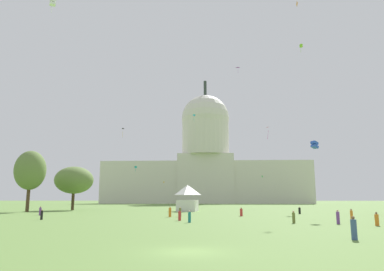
# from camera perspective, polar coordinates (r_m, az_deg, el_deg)

# --- Properties ---
(ground_plane) EXTENTS (800.00, 800.00, 0.00)m
(ground_plane) POSITION_cam_1_polar(r_m,az_deg,el_deg) (22.02, -0.62, -18.27)
(ground_plane) COLOR olive
(capitol_building) EXTENTS (119.63, 28.35, 73.46)m
(capitol_building) POSITION_cam_1_polar(r_m,az_deg,el_deg) (207.49, 2.21, -4.24)
(capitol_building) COLOR beige
(capitol_building) RESTS_ON ground_plane
(event_tent) EXTENTS (5.35, 7.45, 6.35)m
(event_tent) POSITION_cam_1_polar(r_m,az_deg,el_deg) (86.97, -0.71, -9.99)
(event_tent) COLOR white
(event_tent) RESTS_ON ground_plane
(tree_west_mid) EXTENTS (9.94, 10.05, 14.12)m
(tree_west_mid) POSITION_cam_1_polar(r_m,az_deg,el_deg) (91.15, -24.67, -5.15)
(tree_west_mid) COLOR #4C3823
(tree_west_mid) RESTS_ON ground_plane
(tree_west_near) EXTENTS (11.78, 11.69, 11.40)m
(tree_west_near) POSITION_cam_1_polar(r_m,az_deg,el_deg) (99.40, -18.51, -6.86)
(tree_west_near) COLOR #42301E
(tree_west_near) RESTS_ON ground_plane
(person_denim_edge_west) EXTENTS (0.62, 0.62, 1.78)m
(person_denim_edge_west) POSITION_cam_1_polar(r_m,az_deg,el_deg) (30.48, 24.68, -13.57)
(person_denim_edge_west) COLOR #3D5684
(person_denim_edge_west) RESTS_ON ground_plane
(person_orange_near_tree_west) EXTENTS (0.46, 0.46, 1.77)m
(person_orange_near_tree_west) POSITION_cam_1_polar(r_m,az_deg,el_deg) (51.37, 24.37, -11.77)
(person_orange_near_tree_west) COLOR orange
(person_orange_near_tree_west) RESTS_ON ground_plane
(person_orange_back_left) EXTENTS (0.63, 0.63, 1.73)m
(person_orange_back_left) POSITION_cam_1_polar(r_m,az_deg,el_deg) (60.86, -3.58, -12.26)
(person_orange_back_left) COLOR orange
(person_orange_back_left) RESTS_ON ground_plane
(person_red_mid_left) EXTENTS (0.64, 0.64, 1.51)m
(person_red_mid_left) POSITION_cam_1_polar(r_m,az_deg,el_deg) (64.14, 7.96, -12.17)
(person_red_mid_left) COLOR red
(person_red_mid_left) RESTS_ON ground_plane
(person_black_near_tree_east) EXTENTS (0.56, 0.56, 1.43)m
(person_black_near_tree_east) POSITION_cam_1_polar(r_m,az_deg,el_deg) (75.27, 16.98, -11.54)
(person_black_near_tree_east) COLOR black
(person_black_near_tree_east) RESTS_ON ground_plane
(person_black_lawn_far_right) EXTENTS (0.48, 0.48, 1.49)m
(person_black_lawn_far_right) POSITION_cam_1_polar(r_m,az_deg,el_deg) (57.44, -23.11, -11.73)
(person_black_lawn_far_right) COLOR black
(person_black_lawn_far_right) RESTS_ON ground_plane
(person_olive_deep_crowd) EXTENTS (0.51, 0.51, 1.65)m
(person_olive_deep_crowd) POSITION_cam_1_polar(r_m,az_deg,el_deg) (61.46, -1.93, -12.28)
(person_olive_deep_crowd) COLOR olive
(person_olive_deep_crowd) RESTS_ON ground_plane
(person_purple_back_center) EXTENTS (0.57, 0.57, 1.73)m
(person_purple_back_center) POSITION_cam_1_polar(r_m,az_deg,el_deg) (47.93, 22.51, -12.13)
(person_purple_back_center) COLOR #703D93
(person_purple_back_center) RESTS_ON ground_plane
(person_teal_lawn_far_left) EXTENTS (0.53, 0.53, 1.56)m
(person_teal_lawn_far_left) POSITION_cam_1_polar(r_m,az_deg,el_deg) (47.05, -0.41, -13.03)
(person_teal_lawn_far_left) COLOR #1E757A
(person_teal_lawn_far_left) RESTS_ON ground_plane
(person_red_front_right) EXTENTS (0.56, 0.56, 1.51)m
(person_red_front_right) POSITION_cam_1_polar(r_m,az_deg,el_deg) (51.00, -2.01, -12.82)
(person_red_front_right) COLOR red
(person_red_front_right) RESTS_ON ground_plane
(person_olive_mid_center) EXTENTS (0.49, 0.49, 1.57)m
(person_olive_mid_center) POSITION_cam_1_polar(r_m,az_deg,el_deg) (47.64, 16.10, -12.59)
(person_olive_mid_center) COLOR olive
(person_olive_mid_center) RESTS_ON ground_plane
(person_purple_aisle_center) EXTENTS (0.57, 0.57, 1.64)m
(person_purple_aisle_center) POSITION_cam_1_polar(r_m,az_deg,el_deg) (71.89, -23.30, -11.17)
(person_purple_aisle_center) COLOR #703D93
(person_purple_aisle_center) RESTS_ON ground_plane
(person_orange_back_right) EXTENTS (0.61, 0.61, 1.56)m
(person_orange_back_right) POSITION_cam_1_polar(r_m,az_deg,el_deg) (46.73, 27.68, -11.94)
(person_orange_back_right) COLOR orange
(person_orange_back_right) RESTS_ON ground_plane
(kite_blue_low) EXTENTS (1.26, 1.24, 1.21)m
(kite_blue_low) POSITION_cam_1_polar(r_m,az_deg,el_deg) (58.42, 19.18, -1.42)
(kite_blue_low) COLOR blue
(kite_violet_high) EXTENTS (1.68, 0.65, 2.29)m
(kite_violet_high) POSITION_cam_1_polar(r_m,az_deg,el_deg) (148.08, 7.42, 10.81)
(kite_violet_high) COLOR purple
(kite_pink_mid) EXTENTS (1.31, 1.72, 4.34)m
(kite_pink_mid) POSITION_cam_1_polar(r_m,az_deg,el_deg) (127.35, 12.28, 1.15)
(kite_pink_mid) COLOR pink
(kite_gold_low) EXTENTS (0.61, 0.22, 0.72)m
(kite_gold_low) POSITION_cam_1_polar(r_m,az_deg,el_deg) (180.57, -4.58, -7.51)
(kite_gold_low) COLOR gold
(kite_lime_high) EXTENTS (1.03, 1.01, 3.14)m
(kite_lime_high) POSITION_cam_1_polar(r_m,az_deg,el_deg) (137.33, 17.20, 13.68)
(kite_lime_high) COLOR #8CD133
(kite_white_mid) EXTENTS (1.19, 1.19, 2.19)m
(kite_white_mid) POSITION_cam_1_polar(r_m,az_deg,el_deg) (64.09, -21.58, 19.32)
(kite_white_mid) COLOR white
(kite_black_mid) EXTENTS (1.10, 1.21, 2.85)m
(kite_black_mid) POSITION_cam_1_polar(r_m,az_deg,el_deg) (127.48, -11.22, 0.79)
(kite_black_mid) COLOR black
(kite_turquoise_low) EXTENTS (1.31, 1.30, 2.85)m
(kite_turquoise_low) POSITION_cam_1_polar(r_m,az_deg,el_deg) (168.35, -9.08, -5.06)
(kite_turquoise_low) COLOR teal
(kite_cyan_high) EXTENTS (1.00, 1.01, 3.11)m
(kite_cyan_high) POSITION_cam_1_polar(r_m,az_deg,el_deg) (148.43, 0.35, 3.29)
(kite_cyan_high) COLOR #33BCDB
(kite_orange_high) EXTENTS (0.71, 1.00, 1.43)m
(kite_orange_high) POSITION_cam_1_polar(r_m,az_deg,el_deg) (111.04, 16.60, 19.71)
(kite_orange_high) COLOR orange
(kite_green_low) EXTENTS (0.88, 0.84, 0.93)m
(kite_green_low) POSITION_cam_1_polar(r_m,az_deg,el_deg) (186.89, 11.29, -6.51)
(kite_green_low) COLOR green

